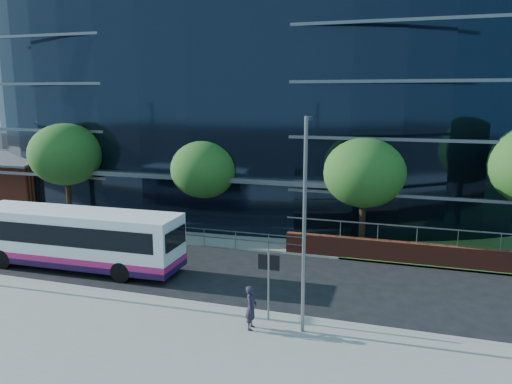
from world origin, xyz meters
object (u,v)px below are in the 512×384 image
(tree_far_b, at_px, (204,170))
(brick_pavilion, at_px, (13,179))
(tree_far_a, at_px, (66,154))
(city_bus, at_px, (78,238))
(street_sign, at_px, (269,271))
(pedestrian, at_px, (251,308))
(streetlight_east, at_px, (305,220))
(tree_far_c, at_px, (364,173))

(tree_far_b, bearing_deg, brick_pavilion, 168.12)
(tree_far_a, bearing_deg, city_bus, -49.72)
(street_sign, xyz_separation_m, city_bus, (-11.12, 3.06, -0.54))
(street_sign, bearing_deg, pedestrian, -112.01)
(streetlight_east, xyz_separation_m, city_bus, (-12.62, 3.64, -2.83))
(tree_far_c, bearing_deg, street_sign, -103.29)
(tree_far_c, bearing_deg, tree_far_b, 177.14)
(city_bus, bearing_deg, tree_far_c, 27.54)
(tree_far_b, bearing_deg, tree_far_a, -177.14)
(street_sign, bearing_deg, city_bus, 164.62)
(pedestrian, bearing_deg, city_bus, 64.80)
(street_sign, xyz_separation_m, tree_far_c, (2.50, 10.59, 2.39))
(brick_pavilion, bearing_deg, tree_far_a, -26.55)
(city_bus, xyz_separation_m, pedestrian, (10.72, -4.04, -0.61))
(tree_far_b, bearing_deg, tree_far_c, -2.86)
(street_sign, bearing_deg, streetlight_east, -21.36)
(tree_far_a, xyz_separation_m, pedestrian, (17.10, -11.57, -3.86))
(street_sign, distance_m, tree_far_c, 11.14)
(brick_pavilion, distance_m, city_bus, 19.53)
(city_bus, bearing_deg, tree_far_a, 128.88)
(brick_pavilion, xyz_separation_m, pedestrian, (26.10, -16.07, -0.94))
(brick_pavilion, relative_size, tree_far_c, 1.32)
(tree_far_b, height_order, tree_far_c, tree_far_c)
(tree_far_a, distance_m, tree_far_c, 20.00)
(tree_far_a, relative_size, tree_far_b, 1.15)
(tree_far_a, xyz_separation_m, tree_far_b, (10.00, 0.50, -0.65))
(pedestrian, bearing_deg, tree_far_a, 51.38)
(streetlight_east, bearing_deg, tree_far_c, 84.89)
(tree_far_b, bearing_deg, streetlight_east, -52.37)
(tree_far_c, xyz_separation_m, streetlight_east, (-1.00, -11.17, -0.10))
(brick_pavilion, relative_size, street_sign, 3.07)
(tree_far_c, xyz_separation_m, city_bus, (-13.62, -7.53, -2.92))
(brick_pavilion, height_order, tree_far_a, tree_far_a)
(city_bus, distance_m, pedestrian, 11.47)
(street_sign, distance_m, pedestrian, 1.56)
(brick_pavilion, height_order, tree_far_b, tree_far_b)
(pedestrian, bearing_deg, tree_far_c, -18.60)
(brick_pavilion, height_order, city_bus, brick_pavilion)
(brick_pavilion, distance_m, streetlight_east, 32.19)
(brick_pavilion, bearing_deg, tree_far_c, -8.82)
(brick_pavilion, height_order, street_sign, brick_pavilion)
(tree_far_a, bearing_deg, brick_pavilion, 153.45)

